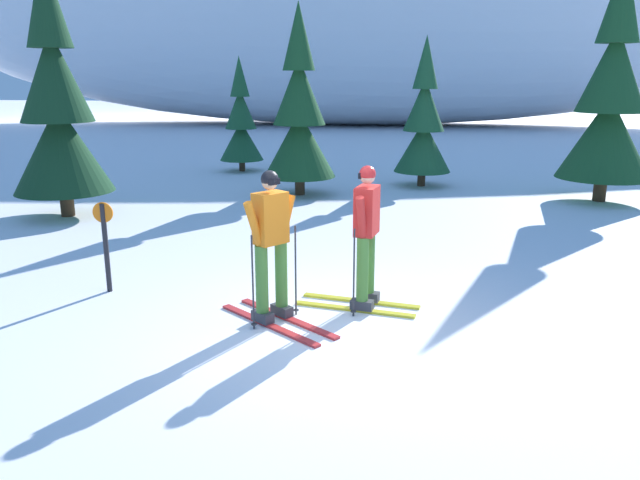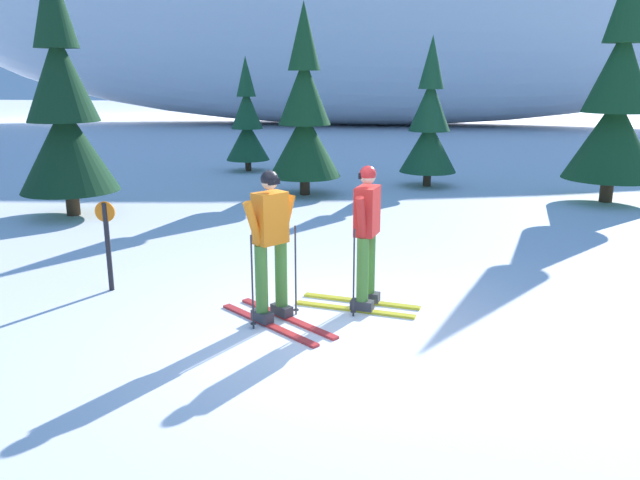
{
  "view_description": "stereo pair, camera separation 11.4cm",
  "coord_description": "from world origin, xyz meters",
  "px_view_note": "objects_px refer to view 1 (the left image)",
  "views": [
    {
      "loc": [
        0.64,
        -6.8,
        2.91
      ],
      "look_at": [
        -0.2,
        0.53,
        0.95
      ],
      "focal_mm": 35.37,
      "sensor_mm": 36.0,
      "label": 1
    },
    {
      "loc": [
        0.75,
        -6.78,
        2.91
      ],
      "look_at": [
        -0.2,
        0.53,
        0.95
      ],
      "focal_mm": 35.37,
      "sensor_mm": 36.0,
      "label": 2
    }
  ],
  "objects_px": {
    "pine_tree_center_left": "(241,124)",
    "pine_tree_center": "(299,117)",
    "skier_red_jacket": "(366,234)",
    "trail_marker_post": "(105,241)",
    "pine_tree_far_right": "(610,102)",
    "pine_tree_center_right": "(424,125)",
    "skier_orange_jacket": "(271,245)",
    "pine_tree_far_left": "(57,111)"
  },
  "relations": [
    {
      "from": "pine_tree_far_left",
      "to": "pine_tree_center",
      "type": "height_order",
      "value": "pine_tree_far_left"
    },
    {
      "from": "skier_orange_jacket",
      "to": "pine_tree_center_left",
      "type": "height_order",
      "value": "pine_tree_center_left"
    },
    {
      "from": "pine_tree_center_right",
      "to": "trail_marker_post",
      "type": "bearing_deg",
      "value": -117.21
    },
    {
      "from": "pine_tree_center_right",
      "to": "skier_orange_jacket",
      "type": "bearing_deg",
      "value": -102.57
    },
    {
      "from": "skier_red_jacket",
      "to": "pine_tree_center_right",
      "type": "distance_m",
      "value": 9.25
    },
    {
      "from": "pine_tree_far_left",
      "to": "pine_tree_center_right",
      "type": "distance_m",
      "value": 8.8
    },
    {
      "from": "skier_orange_jacket",
      "to": "pine_tree_center_left",
      "type": "xyz_separation_m",
      "value": [
        -3.17,
        11.75,
        0.47
      ]
    },
    {
      "from": "pine_tree_center_right",
      "to": "pine_tree_far_right",
      "type": "bearing_deg",
      "value": -21.42
    },
    {
      "from": "pine_tree_far_right",
      "to": "skier_red_jacket",
      "type": "bearing_deg",
      "value": -124.24
    },
    {
      "from": "pine_tree_center",
      "to": "pine_tree_center_right",
      "type": "bearing_deg",
      "value": 28.04
    },
    {
      "from": "pine_tree_center_right",
      "to": "pine_tree_far_right",
      "type": "relative_size",
      "value": 0.71
    },
    {
      "from": "trail_marker_post",
      "to": "pine_tree_center_right",
      "type": "bearing_deg",
      "value": 62.79
    },
    {
      "from": "skier_orange_jacket",
      "to": "trail_marker_post",
      "type": "distance_m",
      "value": 2.57
    },
    {
      "from": "skier_red_jacket",
      "to": "pine_tree_far_right",
      "type": "distance_m",
      "value": 9.25
    },
    {
      "from": "skier_red_jacket",
      "to": "skier_orange_jacket",
      "type": "bearing_deg",
      "value": -151.92
    },
    {
      "from": "pine_tree_center_left",
      "to": "pine_tree_far_right",
      "type": "bearing_deg",
      "value": -20.97
    },
    {
      "from": "pine_tree_far_left",
      "to": "trail_marker_post",
      "type": "relative_size",
      "value": 4.14
    },
    {
      "from": "pine_tree_center_left",
      "to": "skier_red_jacket",
      "type": "bearing_deg",
      "value": -69.18
    },
    {
      "from": "skier_orange_jacket",
      "to": "pine_tree_far_right",
      "type": "height_order",
      "value": "pine_tree_far_right"
    },
    {
      "from": "pine_tree_center_right",
      "to": "pine_tree_far_right",
      "type": "height_order",
      "value": "pine_tree_far_right"
    },
    {
      "from": "pine_tree_center",
      "to": "pine_tree_far_right",
      "type": "distance_m",
      "value": 7.1
    },
    {
      "from": "pine_tree_far_left",
      "to": "pine_tree_center_right",
      "type": "height_order",
      "value": "pine_tree_far_left"
    },
    {
      "from": "skier_orange_jacket",
      "to": "pine_tree_far_left",
      "type": "relative_size",
      "value": 0.35
    },
    {
      "from": "pine_tree_far_left",
      "to": "pine_tree_center",
      "type": "bearing_deg",
      "value": 32.97
    },
    {
      "from": "pine_tree_far_left",
      "to": "pine_tree_center",
      "type": "distance_m",
      "value": 5.37
    },
    {
      "from": "pine_tree_far_right",
      "to": "trail_marker_post",
      "type": "xyz_separation_m",
      "value": [
        -8.67,
        -7.36,
        -1.55
      ]
    },
    {
      "from": "pine_tree_center",
      "to": "skier_red_jacket",
      "type": "bearing_deg",
      "value": -75.61
    },
    {
      "from": "pine_tree_far_left",
      "to": "pine_tree_center_left",
      "type": "xyz_separation_m",
      "value": [
        2.19,
        6.54,
        -0.74
      ]
    },
    {
      "from": "skier_orange_jacket",
      "to": "pine_tree_center_right",
      "type": "distance_m",
      "value": 10.01
    },
    {
      "from": "pine_tree_far_right",
      "to": "trail_marker_post",
      "type": "distance_m",
      "value": 11.48
    },
    {
      "from": "pine_tree_center_left",
      "to": "pine_tree_center",
      "type": "distance_m",
      "value": 4.32
    },
    {
      "from": "skier_orange_jacket",
      "to": "pine_tree_center_right",
      "type": "xyz_separation_m",
      "value": [
        2.17,
        9.74,
        0.65
      ]
    },
    {
      "from": "skier_orange_jacket",
      "to": "trail_marker_post",
      "type": "bearing_deg",
      "value": 161.99
    },
    {
      "from": "pine_tree_far_right",
      "to": "trail_marker_post",
      "type": "height_order",
      "value": "pine_tree_far_right"
    },
    {
      "from": "pine_tree_center_right",
      "to": "pine_tree_far_left",
      "type": "bearing_deg",
      "value": -148.95
    },
    {
      "from": "pine_tree_center_right",
      "to": "pine_tree_center_left",
      "type": "bearing_deg",
      "value": 159.37
    },
    {
      "from": "skier_red_jacket",
      "to": "pine_tree_center",
      "type": "relative_size",
      "value": 0.4
    },
    {
      "from": "pine_tree_far_right",
      "to": "pine_tree_center",
      "type": "bearing_deg",
      "value": -179.85
    },
    {
      "from": "skier_orange_jacket",
      "to": "pine_tree_far_left",
      "type": "bearing_deg",
      "value": 135.75
    },
    {
      "from": "skier_red_jacket",
      "to": "pine_tree_center_left",
      "type": "relative_size",
      "value": 0.54
    },
    {
      "from": "skier_red_jacket",
      "to": "trail_marker_post",
      "type": "relative_size",
      "value": 1.46
    },
    {
      "from": "pine_tree_center",
      "to": "pine_tree_center_left",
      "type": "bearing_deg",
      "value": 122.54
    }
  ]
}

